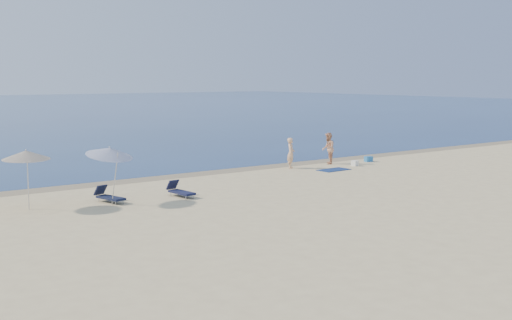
# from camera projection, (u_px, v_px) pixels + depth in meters

# --- Properties ---
(wet_sand_strip) EXTENTS (240.00, 1.60, 0.00)m
(wet_sand_strip) POSITION_uv_depth(u_px,v_px,m) (239.00, 169.00, 36.27)
(wet_sand_strip) COLOR #847254
(wet_sand_strip) RESTS_ON ground
(person_left) EXTENTS (0.74, 0.76, 1.76)m
(person_left) POSITION_uv_depth(u_px,v_px,m) (291.00, 153.00, 36.65)
(person_left) COLOR #E3AA7F
(person_left) RESTS_ON ground
(person_right) EXTENTS (1.15, 1.16, 1.89)m
(person_right) POSITION_uv_depth(u_px,v_px,m) (328.00, 148.00, 38.47)
(person_right) COLOR tan
(person_right) RESTS_ON ground
(beach_towel) EXTENTS (1.88, 1.11, 0.03)m
(beach_towel) POSITION_uv_depth(u_px,v_px,m) (334.00, 170.00, 36.05)
(beach_towel) COLOR navy
(beach_towel) RESTS_ON ground
(white_bag) EXTENTS (0.43, 0.39, 0.31)m
(white_bag) POSITION_uv_depth(u_px,v_px,m) (355.00, 163.00, 37.74)
(white_bag) COLOR white
(white_bag) RESTS_ON ground
(blue_cooler) EXTENTS (0.50, 0.39, 0.33)m
(blue_cooler) POSITION_uv_depth(u_px,v_px,m) (368.00, 159.00, 39.61)
(blue_cooler) COLOR #216CB7
(blue_cooler) RESTS_ON ground
(umbrella_near) EXTENTS (2.44, 2.46, 2.55)m
(umbrella_near) POSITION_uv_depth(u_px,v_px,m) (110.00, 152.00, 26.25)
(umbrella_near) COLOR silver
(umbrella_near) RESTS_ON ground
(umbrella_far) EXTENTS (2.14, 2.15, 2.45)m
(umbrella_far) POSITION_uv_depth(u_px,v_px,m) (26.00, 155.00, 25.11)
(umbrella_far) COLOR silver
(umbrella_far) RESTS_ON ground
(lounger_left) EXTENTS (0.87, 1.62, 0.68)m
(lounger_left) POSITION_uv_depth(u_px,v_px,m) (109.00, 196.00, 26.76)
(lounger_left) COLOR black
(lounger_left) RESTS_ON ground
(lounger_right) EXTENTS (0.68, 1.60, 0.69)m
(lounger_right) POSITION_uv_depth(u_px,v_px,m) (180.00, 191.00, 28.02)
(lounger_right) COLOR #131635
(lounger_right) RESTS_ON ground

